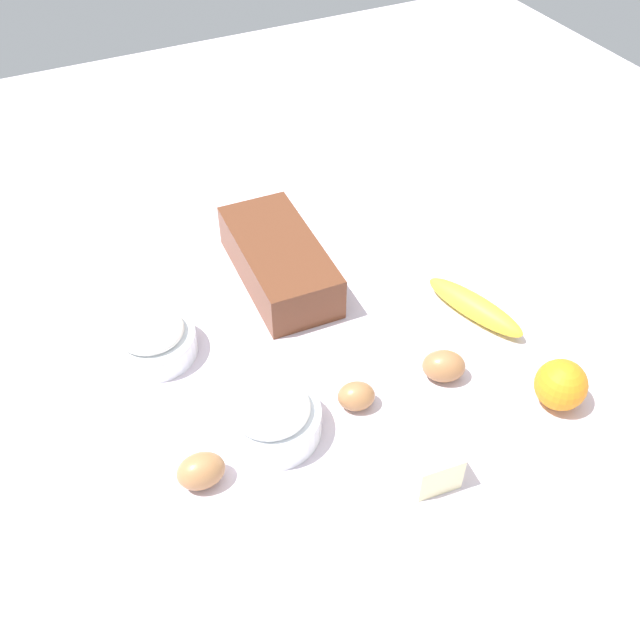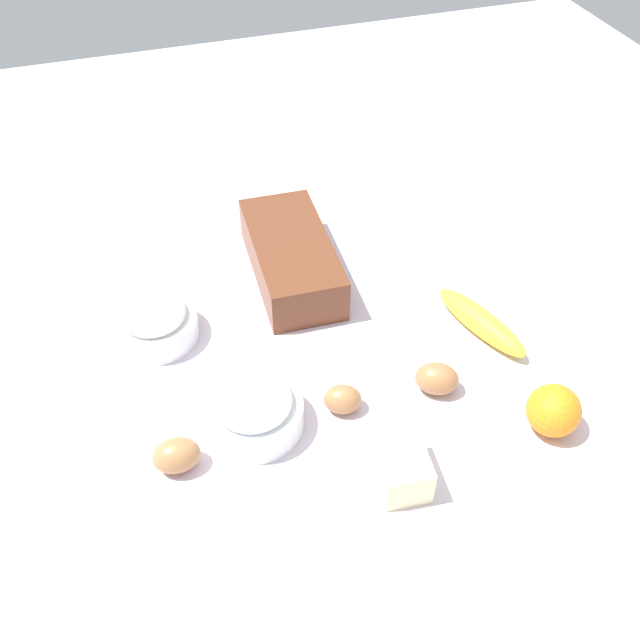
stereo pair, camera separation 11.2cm
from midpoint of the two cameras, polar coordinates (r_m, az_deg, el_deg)
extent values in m
cube|color=silver|center=(1.16, 2.77, -1.91)|extent=(2.40, 2.40, 0.02)
cube|color=brown|center=(1.24, 0.22, 4.94)|extent=(0.29, 0.14, 0.08)
cube|color=black|center=(1.24, 0.22, 5.08)|extent=(0.27, 0.13, 0.07)
cylinder|color=white|center=(1.16, -10.42, -0.70)|extent=(0.14, 0.14, 0.04)
torus|color=white|center=(1.15, -10.53, -0.08)|extent=(0.14, 0.14, 0.01)
ellipsoid|color=white|center=(1.14, -10.61, 0.37)|extent=(0.10, 0.10, 0.04)
cylinder|color=white|center=(1.02, -2.18, -7.85)|extent=(0.14, 0.14, 0.04)
torus|color=white|center=(1.00, -2.21, -7.19)|extent=(0.14, 0.14, 0.01)
ellipsoid|color=white|center=(0.99, -2.23, -6.72)|extent=(0.11, 0.11, 0.04)
ellipsoid|color=yellow|center=(1.19, 15.52, -0.28)|extent=(0.19, 0.10, 0.04)
sphere|color=orange|center=(1.07, 21.24, -6.98)|extent=(0.08, 0.08, 0.08)
cube|color=#F4EDB2|center=(0.97, 9.93, -11.75)|extent=(0.10, 0.07, 0.06)
ellipsoid|color=#AC7446|center=(0.98, -8.28, -10.95)|extent=(0.05, 0.07, 0.05)
ellipsoid|color=#A46E42|center=(1.08, 12.37, -4.80)|extent=(0.08, 0.08, 0.05)
ellipsoid|color=#A67044|center=(1.04, 4.95, -6.56)|extent=(0.06, 0.07, 0.04)
camera|label=1|loc=(0.06, -87.13, 2.79)|focal=39.66mm
camera|label=2|loc=(0.06, 92.87, -2.79)|focal=39.66mm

